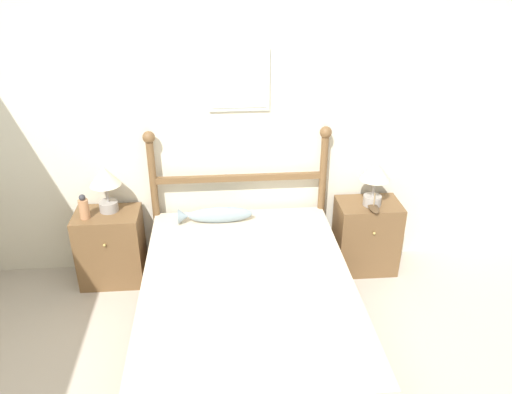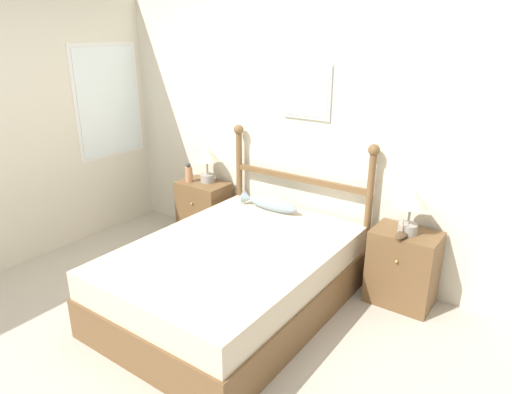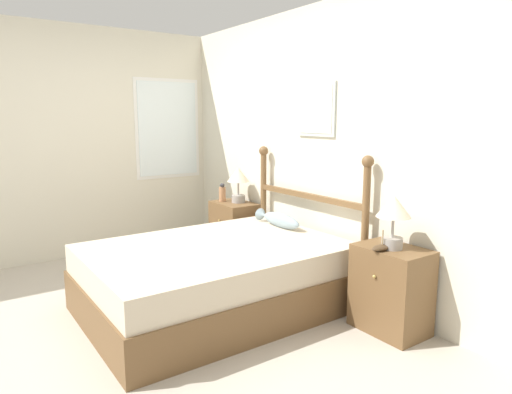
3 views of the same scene
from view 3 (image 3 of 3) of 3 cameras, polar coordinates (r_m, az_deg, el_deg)
The scene contains 12 objects.
ground_plane at distance 3.70m, azimuth -14.23°, elevation -15.34°, with size 16.00×16.00×0.00m, color #B7AD9E.
wall_back at distance 4.28m, azimuth 7.29°, elevation 6.04°, with size 6.40×0.08×2.55m.
wall_left at distance 5.42m, azimuth -22.71°, elevation 6.17°, with size 0.08×6.40×2.55m.
bed at distance 3.80m, azimuth -5.06°, elevation -9.98°, with size 1.45×2.03×0.54m.
headboard at distance 4.24m, azimuth 6.47°, elevation -1.40°, with size 1.49×0.10×1.27m.
nightstand_left at distance 5.10m, azimuth -2.75°, elevation -4.21°, with size 0.52×0.38×0.63m.
nightstand_right at distance 3.55m, azimuth 16.50°, elevation -11.02°, with size 0.52×0.38×0.63m.
table_lamp_left at distance 4.99m, azimuth -2.23°, elevation 2.32°, with size 0.25×0.25×0.39m.
table_lamp_right at distance 3.36m, azimuth 16.82°, elevation -1.84°, with size 0.25×0.25×0.39m.
bottle at distance 5.10m, azimuth -4.23°, elevation 0.48°, with size 0.08×0.08×0.20m.
model_boat at distance 3.36m, azimuth 15.50°, elevation -6.07°, with size 0.08×0.20×0.15m.
fish_pillow at distance 4.31m, azimuth 2.79°, elevation -2.83°, with size 0.60×0.12×0.13m.
Camera 3 is at (3.16, -1.14, 1.56)m, focal length 32.00 mm.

